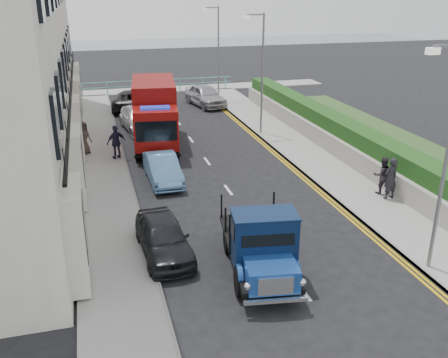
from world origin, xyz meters
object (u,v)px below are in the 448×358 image
lamp_near (444,149)px  lamp_far (217,48)px  bedford_lorry (263,249)px  pedestrian_east_near (391,178)px  parked_car_front (163,237)px  red_lorry (155,112)px  lamp_mid (261,67)px

lamp_near → lamp_far: size_ratio=1.00×
lamp_near → bedford_lorry: size_ratio=1.43×
bedford_lorry → pedestrian_east_near: (7.04, 4.19, -0.02)m
parked_car_front → pedestrian_east_near: 9.90m
parked_car_front → pedestrian_east_near: size_ratio=2.14×
red_lorry → lamp_far: bearing=65.7°
bedford_lorry → pedestrian_east_near: 8.19m
lamp_near → lamp_mid: 16.00m
lamp_near → lamp_mid: size_ratio=1.00×
red_lorry → parked_car_front: size_ratio=1.82×
bedford_lorry → pedestrian_east_near: bearing=39.1°
red_lorry → pedestrian_east_near: red_lorry is taller
lamp_mid → pedestrian_east_near: lamp_mid is taller
lamp_mid → lamp_far: 10.00m
lamp_mid → red_lorry: (-6.27, -0.39, -2.13)m
lamp_near → parked_car_front: size_ratio=1.84×
bedford_lorry → red_lorry: (-1.15, 14.70, 0.83)m
lamp_near → bedford_lorry: (-5.12, 0.91, -2.97)m
lamp_near → bedford_lorry: lamp_near is taller
lamp_near → bedford_lorry: bearing=170.0°
parked_car_front → pedestrian_east_near: bearing=8.7°
lamp_far → bedford_lorry: (-5.12, -25.09, -2.97)m
lamp_far → red_lorry: lamp_far is taller
bedford_lorry → lamp_mid: bearing=79.6°
lamp_far → pedestrian_east_near: (1.92, -20.90, -2.99)m
lamp_near → parked_car_front: bearing=158.0°
lamp_mid → pedestrian_east_near: bearing=-80.0°
lamp_mid → pedestrian_east_near: (1.92, -10.90, -2.99)m
lamp_far → bedford_lorry: 25.78m
lamp_mid → lamp_far: size_ratio=1.00×
pedestrian_east_near → lamp_near: bearing=59.8°
lamp_mid → bedford_lorry: 16.21m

